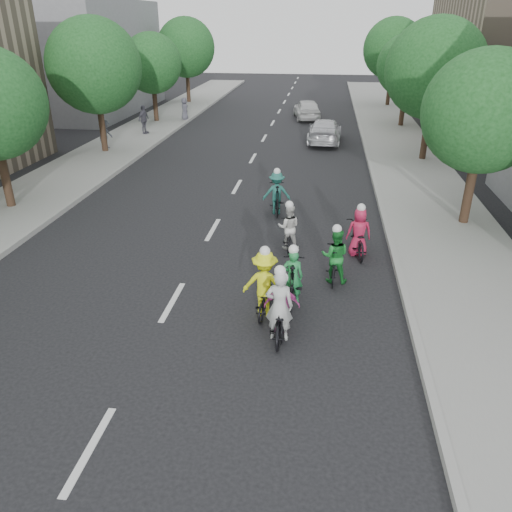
% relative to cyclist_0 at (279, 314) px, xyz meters
% --- Properties ---
extents(ground, '(120.00, 120.00, 0.00)m').
position_rel_cyclist_0_xyz_m(ground, '(-2.91, 1.19, -0.60)').
color(ground, black).
rests_on(ground, ground).
extents(sidewalk_left, '(4.00, 80.00, 0.15)m').
position_rel_cyclist_0_xyz_m(sidewalk_left, '(-10.91, 11.19, -0.53)').
color(sidewalk_left, gray).
rests_on(sidewalk_left, ground).
extents(curb_left, '(0.18, 80.00, 0.18)m').
position_rel_cyclist_0_xyz_m(curb_left, '(-8.96, 11.19, -0.51)').
color(curb_left, '#999993').
rests_on(curb_left, ground).
extents(sidewalk_right, '(4.00, 80.00, 0.15)m').
position_rel_cyclist_0_xyz_m(sidewalk_right, '(5.09, 11.19, -0.53)').
color(sidewalk_right, gray).
rests_on(sidewalk_right, ground).
extents(curb_right, '(0.18, 80.00, 0.18)m').
position_rel_cyclist_0_xyz_m(curb_right, '(3.14, 11.19, -0.51)').
color(curb_right, '#999993').
rests_on(curb_right, ground).
extents(bldg_sw, '(10.00, 14.00, 8.00)m').
position_rel_cyclist_0_xyz_m(bldg_sw, '(-18.91, 29.19, 3.40)').
color(bldg_sw, slate).
rests_on(bldg_sw, ground).
extents(tree_l_3, '(4.80, 4.80, 6.93)m').
position_rel_cyclist_0_xyz_m(tree_l_3, '(-11.11, 16.19, 3.92)').
color(tree_l_3, black).
rests_on(tree_l_3, ground).
extents(tree_l_4, '(4.00, 4.00, 5.97)m').
position_rel_cyclist_0_xyz_m(tree_l_4, '(-11.11, 25.19, 3.36)').
color(tree_l_4, black).
rests_on(tree_l_4, ground).
extents(tree_l_5, '(4.80, 4.80, 6.93)m').
position_rel_cyclist_0_xyz_m(tree_l_5, '(-11.11, 34.19, 3.92)').
color(tree_l_5, black).
rests_on(tree_l_5, ground).
extents(tree_r_0, '(4.00, 4.00, 5.97)m').
position_rel_cyclist_0_xyz_m(tree_r_0, '(5.89, 7.79, 3.36)').
color(tree_r_0, black).
rests_on(tree_r_0, ground).
extents(tree_r_1, '(4.80, 4.80, 6.93)m').
position_rel_cyclist_0_xyz_m(tree_r_1, '(5.89, 16.79, 3.92)').
color(tree_r_1, black).
rests_on(tree_r_1, ground).
extents(tree_r_2, '(4.00, 4.00, 5.97)m').
position_rel_cyclist_0_xyz_m(tree_r_2, '(5.89, 25.79, 3.36)').
color(tree_r_2, black).
rests_on(tree_r_2, ground).
extents(tree_r_3, '(4.80, 4.80, 6.93)m').
position_rel_cyclist_0_xyz_m(tree_r_3, '(5.89, 34.79, 3.92)').
color(tree_r_3, black).
rests_on(tree_r_3, ground).
extents(cyclist_0, '(0.64, 1.73, 1.88)m').
position_rel_cyclist_0_xyz_m(cyclist_0, '(0.00, 0.00, 0.00)').
color(cyclist_0, black).
rests_on(cyclist_0, ground).
extents(cyclist_1, '(0.79, 1.71, 1.72)m').
position_rel_cyclist_0_xyz_m(cyclist_1, '(1.27, 2.98, 0.04)').
color(cyclist_1, black).
rests_on(cyclist_1, ground).
extents(cyclist_2, '(1.16, 1.61, 1.87)m').
position_rel_cyclist_0_xyz_m(cyclist_2, '(-0.45, 0.96, 0.10)').
color(cyclist_2, black).
rests_on(cyclist_2, ground).
extents(cyclist_3, '(0.86, 1.74, 1.58)m').
position_rel_cyclist_0_xyz_m(cyclist_3, '(0.04, 0.27, -0.01)').
color(cyclist_3, black).
rests_on(cyclist_3, ground).
extents(cyclist_4, '(0.85, 1.93, 1.70)m').
position_rel_cyclist_0_xyz_m(cyclist_4, '(2.01, 4.84, -0.01)').
color(cyclist_4, black).
rests_on(cyclist_4, ground).
extents(cyclist_5, '(0.57, 1.91, 1.63)m').
position_rel_cyclist_0_xyz_m(cyclist_5, '(0.19, 1.71, 0.01)').
color(cyclist_5, black).
rests_on(cyclist_5, ground).
extents(cyclist_6, '(0.74, 1.63, 1.61)m').
position_rel_cyclist_0_xyz_m(cyclist_6, '(-0.17, 5.04, -0.04)').
color(cyclist_6, black).
rests_on(cyclist_6, ground).
extents(cyclist_7, '(1.12, 1.97, 1.76)m').
position_rel_cyclist_0_xyz_m(cyclist_7, '(-0.86, 8.17, 0.09)').
color(cyclist_7, black).
rests_on(cyclist_7, ground).
extents(follow_car_lead, '(2.05, 4.72, 1.35)m').
position_rel_cyclist_0_xyz_m(follow_car_lead, '(0.79, 20.56, 0.07)').
color(follow_car_lead, silver).
rests_on(follow_car_lead, ground).
extents(follow_car_trail, '(2.35, 4.40, 1.42)m').
position_rel_cyclist_0_xyz_m(follow_car_trail, '(-0.60, 28.09, 0.11)').
color(follow_car_trail, silver).
rests_on(follow_car_trail, ground).
extents(spectator_0, '(0.82, 1.12, 1.54)m').
position_rel_cyclist_0_xyz_m(spectator_0, '(-11.24, 16.73, 0.32)').
color(spectator_0, '#484A54').
rests_on(spectator_0, sidewalk_left).
extents(spectator_1, '(0.67, 1.09, 1.73)m').
position_rel_cyclist_0_xyz_m(spectator_1, '(-10.45, 20.80, 0.41)').
color(spectator_1, '#545260').
rests_on(spectator_1, sidewalk_left).
extents(spectator_2, '(0.50, 0.75, 1.51)m').
position_rel_cyclist_0_xyz_m(spectator_2, '(-9.21, 25.86, 0.30)').
color(spectator_2, '#555563').
rests_on(spectator_2, sidewalk_left).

